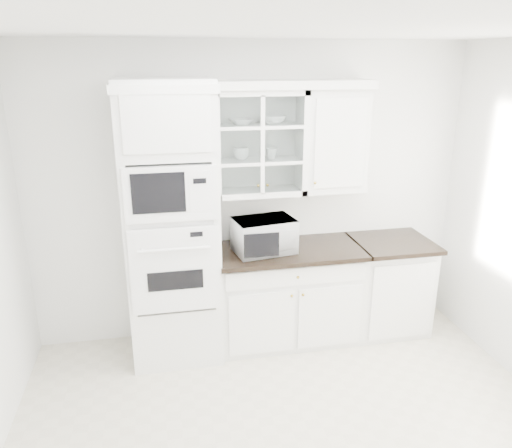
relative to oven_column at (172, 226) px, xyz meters
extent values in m
cube|color=white|center=(0.75, 0.32, 0.15)|extent=(4.00, 0.02, 2.70)
cube|color=white|center=(0.75, -1.42, 1.49)|extent=(4.00, 3.50, 0.02)
cube|color=white|center=(0.00, 0.01, 0.00)|extent=(0.76, 0.65, 2.40)
cube|color=white|center=(0.00, -0.33, -0.26)|extent=(0.70, 0.03, 0.72)
cube|color=black|center=(0.00, -0.35, -0.34)|extent=(0.44, 0.01, 0.16)
cube|color=white|center=(0.00, -0.33, 0.37)|extent=(0.70, 0.03, 0.43)
cube|color=black|center=(-0.09, -0.35, 0.39)|extent=(0.40, 0.01, 0.31)
cube|color=white|center=(1.03, 0.03, -0.76)|extent=(1.30, 0.60, 0.88)
cube|color=black|center=(1.03, 0.00, -0.30)|extent=(1.32, 0.67, 0.04)
cube|color=white|center=(2.03, 0.03, -0.76)|extent=(0.70, 0.60, 0.88)
cube|color=black|center=(2.03, 0.00, -0.30)|extent=(0.72, 0.67, 0.04)
cube|color=white|center=(0.78, 0.17, 0.65)|extent=(0.80, 0.33, 0.90)
cube|color=white|center=(0.78, 0.17, 0.50)|extent=(0.74, 0.29, 0.02)
cube|color=white|center=(0.78, 0.17, 0.80)|extent=(0.74, 0.29, 0.02)
cube|color=white|center=(1.46, 0.17, 0.65)|extent=(0.55, 0.33, 0.90)
cube|color=white|center=(0.68, 0.14, 1.14)|extent=(2.14, 0.38, 0.07)
imported|color=white|center=(0.79, 0.00, -0.13)|extent=(0.58, 0.51, 0.30)
imported|color=white|center=(0.63, 0.18, 0.83)|extent=(0.24, 0.24, 0.05)
imported|color=white|center=(0.90, 0.18, 0.84)|extent=(0.24, 0.24, 0.07)
imported|color=white|center=(0.63, 0.17, 0.56)|extent=(0.16, 0.16, 0.10)
imported|color=white|center=(0.89, 0.16, 0.56)|extent=(0.12, 0.12, 0.09)
camera|label=1|loc=(-0.08, -4.02, 1.35)|focal=35.00mm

